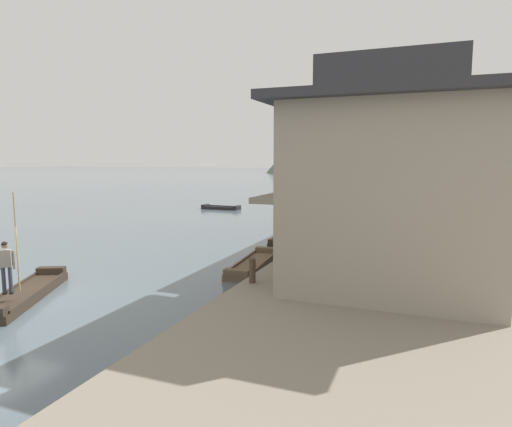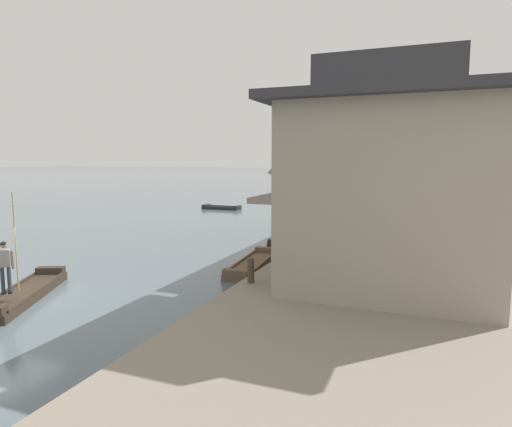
{
  "view_description": "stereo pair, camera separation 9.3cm",
  "coord_description": "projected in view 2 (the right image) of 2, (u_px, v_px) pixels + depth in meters",
  "views": [
    {
      "loc": [
        12.37,
        -9.68,
        4.52
      ],
      "look_at": [
        2.6,
        15.03,
        1.23
      ],
      "focal_mm": 31.03,
      "sensor_mm": 36.0,
      "label": 1
    },
    {
      "loc": [
        12.45,
        -9.64,
        4.52
      ],
      "look_at": [
        2.6,
        15.03,
        1.23
      ],
      "focal_mm": 31.03,
      "sensor_mm": 36.0,
      "label": 2
    }
  ],
  "objects": [
    {
      "name": "hill_far_west",
      "position": [
        336.0,
        133.0,
        143.26
      ],
      "size": [
        44.48,
        44.48,
        25.62
      ],
      "primitive_type": "cone",
      "color": "#5B6B5B",
      "rests_on": "ground"
    },
    {
      "name": "house_waterfront_narrow",
      "position": [
        409.0,
        169.0,
        30.99
      ],
      "size": [
        5.84,
        6.14,
        6.14
      ],
      "color": "#75604C",
      "rests_on": "riverbank_right"
    },
    {
      "name": "boat_moored_far",
      "position": [
        283.0,
        238.0,
        24.52
      ],
      "size": [
        1.53,
        4.67,
        0.45
      ],
      "color": "#33281E",
      "rests_on": "ground"
    },
    {
      "name": "mooring_post_dock_mid",
      "position": [
        321.0,
        225.0,
        21.65
      ],
      "size": [
        0.2,
        0.2,
        0.99
      ],
      "primitive_type": "cylinder",
      "color": "#473828",
      "rests_on": "riverbank_right"
    },
    {
      "name": "house_waterfront_nearest",
      "position": [
        392.0,
        183.0,
        12.85
      ],
      "size": [
        6.77,
        6.05,
        6.14
      ],
      "color": "gray",
      "rests_on": "riverbank_right"
    },
    {
      "name": "boat_crossing_west",
      "position": [
        325.0,
        221.0,
        31.38
      ],
      "size": [
        1.98,
        5.59,
        0.5
      ],
      "color": "brown",
      "rests_on": "ground"
    },
    {
      "name": "boat_foreground_poled",
      "position": [
        24.0,
        294.0,
        14.34
      ],
      "size": [
        3.05,
        4.79,
        0.5
      ],
      "color": "#33281E",
      "rests_on": "ground"
    },
    {
      "name": "house_waterfront_second",
      "position": [
        399.0,
        175.0,
        18.9
      ],
      "size": [
        6.27,
        5.85,
        6.14
      ],
      "color": "brown",
      "rests_on": "riverbank_right"
    },
    {
      "name": "boatman_person",
      "position": [
        6.0,
        261.0,
        13.14
      ],
      "size": [
        0.43,
        0.47,
        3.04
      ],
      "color": "black",
      "rests_on": "boat_foreground_poled"
    },
    {
      "name": "boat_moored_nearest",
      "position": [
        348.0,
        205.0,
        41.78
      ],
      "size": [
        1.39,
        3.98,
        0.55
      ],
      "color": "#232326",
      "rests_on": "ground"
    },
    {
      "name": "boat_moored_second",
      "position": [
        313.0,
        189.0,
        63.63
      ],
      "size": [
        4.1,
        2.89,
        0.55
      ],
      "color": "#232326",
      "rests_on": "ground"
    },
    {
      "name": "mooring_post_dock_near",
      "position": [
        251.0,
        271.0,
        13.32
      ],
      "size": [
        0.2,
        0.2,
        0.74
      ],
      "primitive_type": "cylinder",
      "color": "#473828",
      "rests_on": "riverbank_right"
    },
    {
      "name": "boat_moored_third",
      "position": [
        377.0,
        190.0,
        59.85
      ],
      "size": [
        1.5,
        5.52,
        0.78
      ],
      "color": "brown",
      "rests_on": "ground"
    },
    {
      "name": "boat_upstream_distant",
      "position": [
        221.0,
        208.0,
        39.92
      ],
      "size": [
        3.54,
        1.17,
        0.37
      ],
      "color": "#232326",
      "rests_on": "ground"
    },
    {
      "name": "riverbank_right",
      "position": [
        480.0,
        210.0,
        35.69
      ],
      "size": [
        18.0,
        110.0,
        0.81
      ],
      "primitive_type": "cube",
      "color": "gray",
      "rests_on": "ground"
    },
    {
      "name": "boat_midriver_upstream",
      "position": [
        333.0,
        196.0,
        53.02
      ],
      "size": [
        4.04,
        3.44,
        0.36
      ],
      "color": "#423328",
      "rests_on": "ground"
    },
    {
      "name": "house_waterfront_far",
      "position": [
        414.0,
        167.0,
        36.15
      ],
      "size": [
        6.03,
        5.89,
        6.14
      ],
      "color": "gray",
      "rests_on": "riverbank_right"
    },
    {
      "name": "boat_midriver_drifting",
      "position": [
        252.0,
        264.0,
        18.42
      ],
      "size": [
        1.49,
        4.7,
        0.45
      ],
      "color": "brown",
      "rests_on": "ground"
    },
    {
      "name": "ground_plane",
      "position": [
        5.0,
        302.0,
        14.03
      ],
      "size": [
        400.0,
        400.0,
        0.0
      ],
      "primitive_type": "plane",
      "color": "slate"
    },
    {
      "name": "house_waterfront_tall",
      "position": [
        397.0,
        171.0,
        25.05
      ],
      "size": [
        5.21,
        7.49,
        6.14
      ],
      "color": "#75604C",
      "rests_on": "riverbank_right"
    }
  ]
}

